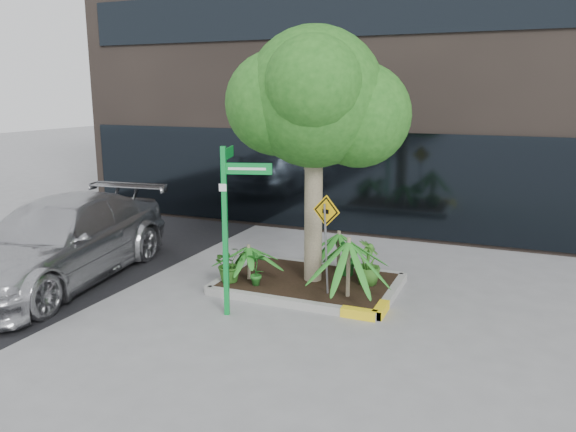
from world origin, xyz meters
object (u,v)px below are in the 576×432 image
at_px(cattle_sign, 326,228).
at_px(parked_car, 59,241).
at_px(street_sign_post, 229,212).
at_px(tree, 315,98).

bearing_deg(cattle_sign, parked_car, -153.75).
bearing_deg(street_sign_post, tree, 48.53).
xyz_separation_m(tree, parked_car, (-4.72, -1.62, -2.77)).
distance_m(parked_car, street_sign_post, 4.01).
bearing_deg(tree, parked_car, -161.06).
bearing_deg(cattle_sign, tree, 141.28).
xyz_separation_m(tree, street_sign_post, (-0.82, -1.80, -1.82)).
bearing_deg(street_sign_post, parked_car, 160.31).
bearing_deg(cattle_sign, street_sign_post, -123.93).
bearing_deg(parked_car, street_sign_post, -9.94).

